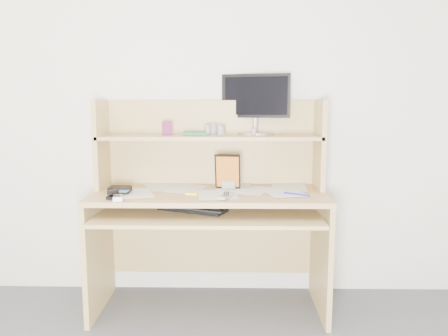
{
  "coord_description": "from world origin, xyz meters",
  "views": [
    {
      "loc": [
        0.14,
        -1.1,
        1.27
      ],
      "look_at": [
        0.09,
        1.43,
        0.9
      ],
      "focal_mm": 35.0,
      "sensor_mm": 36.0,
      "label": 1
    }
  ],
  "objects_px": {
    "desk": "(210,198)",
    "tv_remote": "(226,196)",
    "monitor": "(256,102)",
    "game_case": "(228,172)",
    "keyboard": "(192,208)"
  },
  "relations": [
    {
      "from": "keyboard",
      "to": "tv_remote",
      "type": "bearing_deg",
      "value": -4.52
    },
    {
      "from": "desk",
      "to": "game_case",
      "type": "xyz_separation_m",
      "value": [
        0.11,
        -0.02,
        0.17
      ]
    },
    {
      "from": "desk",
      "to": "monitor",
      "type": "xyz_separation_m",
      "value": [
        0.29,
        0.17,
        0.59
      ]
    },
    {
      "from": "desk",
      "to": "keyboard",
      "type": "bearing_deg",
      "value": -122.63
    },
    {
      "from": "game_case",
      "to": "monitor",
      "type": "xyz_separation_m",
      "value": [
        0.18,
        0.2,
        0.42
      ]
    },
    {
      "from": "desk",
      "to": "tv_remote",
      "type": "distance_m",
      "value": 0.29
    },
    {
      "from": "desk",
      "to": "keyboard",
      "type": "height_order",
      "value": "desk"
    },
    {
      "from": "keyboard",
      "to": "desk",
      "type": "bearing_deg",
      "value": 81.25
    },
    {
      "from": "desk",
      "to": "monitor",
      "type": "distance_m",
      "value": 0.68
    },
    {
      "from": "keyboard",
      "to": "game_case",
      "type": "xyz_separation_m",
      "value": [
        0.21,
        0.13,
        0.2
      ]
    },
    {
      "from": "desk",
      "to": "tv_remote",
      "type": "relative_size",
      "value": 8.83
    },
    {
      "from": "desk",
      "to": "monitor",
      "type": "relative_size",
      "value": 3.2
    },
    {
      "from": "game_case",
      "to": "monitor",
      "type": "bearing_deg",
      "value": 53.81
    },
    {
      "from": "game_case",
      "to": "desk",
      "type": "bearing_deg",
      "value": 174.66
    },
    {
      "from": "game_case",
      "to": "monitor",
      "type": "relative_size",
      "value": 0.5
    }
  ]
}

